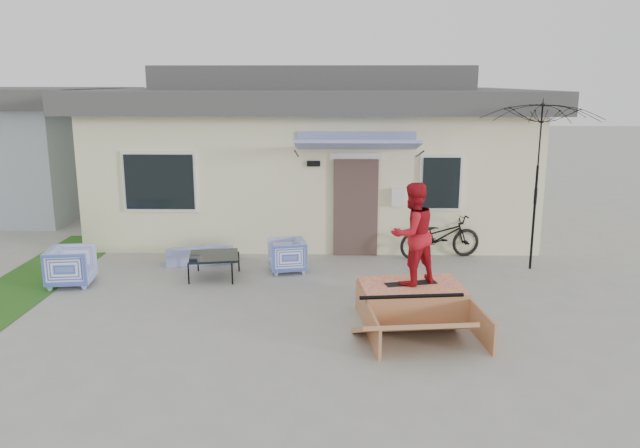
{
  "coord_description": "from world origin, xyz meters",
  "views": [
    {
      "loc": [
        0.55,
        -8.73,
        3.71
      ],
      "look_at": [
        0.3,
        1.8,
        1.3
      ],
      "focal_mm": 35.22,
      "sensor_mm": 36.0,
      "label": 1
    }
  ],
  "objects_px": {
    "armchair_right": "(287,254)",
    "patio_umbrella": "(536,183)",
    "skater": "(413,232)",
    "armchair_left": "(71,264)",
    "loveseat": "(200,250)",
    "bicycle": "(440,232)",
    "skateboard": "(411,283)",
    "coffee_table": "(214,266)",
    "skate_ramp": "(411,301)"
  },
  "relations": [
    {
      "from": "armchair_right",
      "to": "skate_ramp",
      "type": "bearing_deg",
      "value": 29.28
    },
    {
      "from": "loveseat",
      "to": "skate_ramp",
      "type": "bearing_deg",
      "value": 130.57
    },
    {
      "from": "armchair_left",
      "to": "skate_ramp",
      "type": "xyz_separation_m",
      "value": [
        6.11,
        -1.47,
        -0.13
      ]
    },
    {
      "from": "coffee_table",
      "to": "skate_ramp",
      "type": "xyz_separation_m",
      "value": [
        3.54,
        -1.98,
        0.04
      ]
    },
    {
      "from": "loveseat",
      "to": "patio_umbrella",
      "type": "bearing_deg",
      "value": 164.84
    },
    {
      "from": "loveseat",
      "to": "armchair_left",
      "type": "xyz_separation_m",
      "value": [
        -2.08,
        -1.5,
        0.13
      ]
    },
    {
      "from": "bicycle",
      "to": "patio_umbrella",
      "type": "bearing_deg",
      "value": -128.76
    },
    {
      "from": "loveseat",
      "to": "patio_umbrella",
      "type": "relative_size",
      "value": 0.48
    },
    {
      "from": "coffee_table",
      "to": "skate_ramp",
      "type": "relative_size",
      "value": 0.43
    },
    {
      "from": "armchair_left",
      "to": "skateboard",
      "type": "xyz_separation_m",
      "value": [
        6.1,
        -1.41,
        0.16
      ]
    },
    {
      "from": "armchair_right",
      "to": "skater",
      "type": "relative_size",
      "value": 0.44
    },
    {
      "from": "armchair_left",
      "to": "patio_umbrella",
      "type": "bearing_deg",
      "value": -89.71
    },
    {
      "from": "bicycle",
      "to": "skate_ramp",
      "type": "xyz_separation_m",
      "value": [
        -1.02,
        -3.48,
        -0.31
      ]
    },
    {
      "from": "skateboard",
      "to": "armchair_right",
      "type": "bearing_deg",
      "value": 117.68
    },
    {
      "from": "coffee_table",
      "to": "skate_ramp",
      "type": "bearing_deg",
      "value": -29.19
    },
    {
      "from": "bicycle",
      "to": "patio_umbrella",
      "type": "xyz_separation_m",
      "value": [
        1.71,
        -0.76,
        1.17
      ]
    },
    {
      "from": "armchair_right",
      "to": "bicycle",
      "type": "xyz_separation_m",
      "value": [
        3.19,
        1.06,
        0.22
      ]
    },
    {
      "from": "bicycle",
      "to": "loveseat",
      "type": "bearing_deg",
      "value": 81.05
    },
    {
      "from": "patio_umbrella",
      "to": "armchair_left",
      "type": "bearing_deg",
      "value": -171.91
    },
    {
      "from": "coffee_table",
      "to": "bicycle",
      "type": "relative_size",
      "value": 0.51
    },
    {
      "from": "loveseat",
      "to": "skateboard",
      "type": "bearing_deg",
      "value": 131.02
    },
    {
      "from": "coffee_table",
      "to": "skateboard",
      "type": "bearing_deg",
      "value": -28.58
    },
    {
      "from": "loveseat",
      "to": "skate_ramp",
      "type": "relative_size",
      "value": 0.65
    },
    {
      "from": "armchair_left",
      "to": "armchair_right",
      "type": "distance_m",
      "value": 4.04
    },
    {
      "from": "patio_umbrella",
      "to": "loveseat",
      "type": "bearing_deg",
      "value": 177.95
    },
    {
      "from": "loveseat",
      "to": "armchair_left",
      "type": "distance_m",
      "value": 2.56
    },
    {
      "from": "armchair_right",
      "to": "skater",
      "type": "distance_m",
      "value": 3.38
    },
    {
      "from": "armchair_right",
      "to": "skateboard",
      "type": "height_order",
      "value": "armchair_right"
    },
    {
      "from": "loveseat",
      "to": "coffee_table",
      "type": "xyz_separation_m",
      "value": [
        0.49,
        -0.98,
        -0.04
      ]
    },
    {
      "from": "skateboard",
      "to": "skater",
      "type": "relative_size",
      "value": 0.51
    },
    {
      "from": "skateboard",
      "to": "skater",
      "type": "height_order",
      "value": "skater"
    },
    {
      "from": "coffee_table",
      "to": "skater",
      "type": "bearing_deg",
      "value": -28.58
    },
    {
      "from": "armchair_left",
      "to": "coffee_table",
      "type": "distance_m",
      "value": 2.62
    },
    {
      "from": "armchair_right",
      "to": "skateboard",
      "type": "distance_m",
      "value": 3.22
    },
    {
      "from": "loveseat",
      "to": "skateboard",
      "type": "height_order",
      "value": "skateboard"
    },
    {
      "from": "skate_ramp",
      "to": "skater",
      "type": "xyz_separation_m",
      "value": [
        -0.01,
        0.05,
        1.13
      ]
    },
    {
      "from": "loveseat",
      "to": "skate_ramp",
      "type": "distance_m",
      "value": 5.0
    },
    {
      "from": "skate_ramp",
      "to": "skater",
      "type": "bearing_deg",
      "value": 90.0
    },
    {
      "from": "loveseat",
      "to": "bicycle",
      "type": "xyz_separation_m",
      "value": [
        5.05,
        0.52,
        0.31
      ]
    },
    {
      "from": "bicycle",
      "to": "patio_umbrella",
      "type": "distance_m",
      "value": 2.21
    },
    {
      "from": "bicycle",
      "to": "skateboard",
      "type": "relative_size",
      "value": 2.15
    },
    {
      "from": "coffee_table",
      "to": "bicycle",
      "type": "bearing_deg",
      "value": 18.22
    },
    {
      "from": "loveseat",
      "to": "skater",
      "type": "bearing_deg",
      "value": 131.02
    },
    {
      "from": "loveseat",
      "to": "armchair_right",
      "type": "xyz_separation_m",
      "value": [
        1.85,
        -0.54,
        0.09
      ]
    },
    {
      "from": "armchair_left",
      "to": "armchair_right",
      "type": "xyz_separation_m",
      "value": [
        3.93,
        0.96,
        -0.04
      ]
    },
    {
      "from": "patio_umbrella",
      "to": "bicycle",
      "type": "bearing_deg",
      "value": 156.05
    },
    {
      "from": "loveseat",
      "to": "armchair_right",
      "type": "relative_size",
      "value": 1.94
    },
    {
      "from": "armchair_right",
      "to": "patio_umbrella",
      "type": "xyz_separation_m",
      "value": [
        4.9,
        0.3,
        1.39
      ]
    },
    {
      "from": "armchair_right",
      "to": "coffee_table",
      "type": "distance_m",
      "value": 1.44
    },
    {
      "from": "skateboard",
      "to": "bicycle",
      "type": "bearing_deg",
      "value": 58.59
    }
  ]
}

